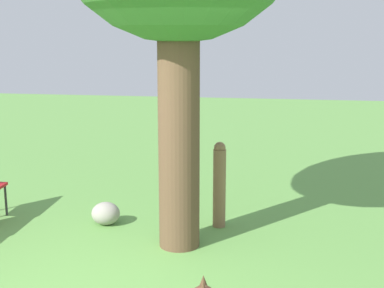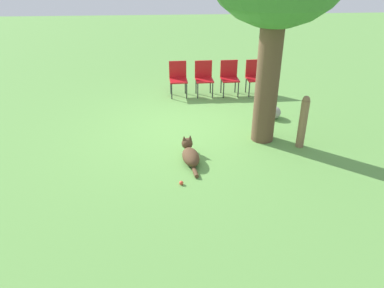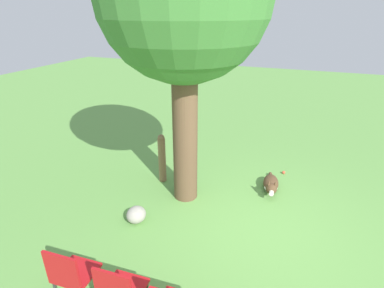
{
  "view_description": "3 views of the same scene",
  "coord_description": "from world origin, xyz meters",
  "px_view_note": "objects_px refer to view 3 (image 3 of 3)",
  "views": [
    {
      "loc": [
        1.53,
        -4.16,
        2.28
      ],
      "look_at": [
        0.6,
        1.24,
        1.14
      ],
      "focal_mm": 50.0,
      "sensor_mm": 36.0,
      "label": 1
    },
    {
      "loc": [
        7.07,
        -0.59,
        3.45
      ],
      "look_at": [
        1.39,
        -0.22,
        0.43
      ],
      "focal_mm": 35.0,
      "sensor_mm": 36.0,
      "label": 2
    },
    {
      "loc": [
        -4.03,
        -0.57,
        3.28
      ],
      "look_at": [
        0.48,
        1.14,
        1.1
      ],
      "focal_mm": 28.0,
      "sensor_mm": 36.0,
      "label": 3
    }
  ],
  "objects_px": {
    "dog": "(271,184)",
    "fence_post": "(162,158)",
    "tennis_ball": "(284,172)",
    "red_chair_3": "(71,273)"
  },
  "relations": [
    {
      "from": "fence_post",
      "to": "red_chair_3",
      "type": "xyz_separation_m",
      "value": [
        -2.97,
        -0.28,
        -0.03
      ]
    },
    {
      "from": "dog",
      "to": "tennis_ball",
      "type": "relative_size",
      "value": 15.41
    },
    {
      "from": "dog",
      "to": "fence_post",
      "type": "xyz_separation_m",
      "value": [
        -0.41,
        2.16,
        0.39
      ]
    },
    {
      "from": "dog",
      "to": "red_chair_3",
      "type": "bearing_deg",
      "value": -36.54
    },
    {
      "from": "dog",
      "to": "red_chair_3",
      "type": "xyz_separation_m",
      "value": [
        -3.39,
        1.88,
        0.37
      ]
    },
    {
      "from": "tennis_ball",
      "to": "red_chair_3",
      "type": "bearing_deg",
      "value": 153.5
    },
    {
      "from": "tennis_ball",
      "to": "dog",
      "type": "bearing_deg",
      "value": 166.11
    },
    {
      "from": "fence_post",
      "to": "tennis_ball",
      "type": "height_order",
      "value": "fence_post"
    },
    {
      "from": "dog",
      "to": "fence_post",
      "type": "height_order",
      "value": "fence_post"
    },
    {
      "from": "dog",
      "to": "fence_post",
      "type": "bearing_deg",
      "value": -86.68
    }
  ]
}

